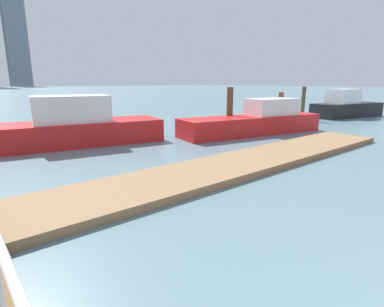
% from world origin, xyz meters
% --- Properties ---
extents(ground_plane, '(300.00, 300.00, 0.00)m').
position_xyz_m(ground_plane, '(0.00, 20.00, 0.00)').
color(ground_plane, slate).
extents(floating_dock, '(13.67, 2.00, 0.18)m').
position_xyz_m(floating_dock, '(3.33, 6.97, 0.09)').
color(floating_dock, '#93704C').
rests_on(floating_dock, ground_plane).
extents(dock_piling_0, '(0.30, 0.30, 2.16)m').
position_xyz_m(dock_piling_0, '(7.24, 11.29, 1.08)').
color(dock_piling_0, brown).
rests_on(dock_piling_0, ground_plane).
extents(dock_piling_2, '(0.28, 0.28, 1.83)m').
position_xyz_m(dock_piling_2, '(11.36, 11.33, 0.92)').
color(dock_piling_2, brown).
rests_on(dock_piling_2, ground_plane).
extents(dock_piling_3, '(0.25, 0.25, 2.10)m').
position_xyz_m(dock_piling_3, '(14.32, 11.72, 1.05)').
color(dock_piling_3, brown).
rests_on(dock_piling_3, ground_plane).
extents(moored_boat_1, '(5.77, 2.83, 1.92)m').
position_xyz_m(moored_boat_1, '(18.50, 10.89, 0.68)').
color(moored_boat_1, black).
rests_on(moored_boat_1, ground_plane).
extents(moored_boat_2, '(7.41, 3.03, 1.62)m').
position_xyz_m(moored_boat_2, '(8.15, 10.45, 0.58)').
color(moored_boat_2, red).
rests_on(moored_boat_2, ground_plane).
extents(moored_boat_4, '(6.45, 3.21, 1.90)m').
position_xyz_m(moored_boat_4, '(0.77, 13.23, 0.72)').
color(moored_boat_4, red).
rests_on(moored_boat_4, ground_plane).
extents(skyline_tower_4, '(9.70, 7.21, 41.06)m').
position_xyz_m(skyline_tower_4, '(30.11, 177.40, 20.53)').
color(skyline_tower_4, slate).
rests_on(skyline_tower_4, ground_plane).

